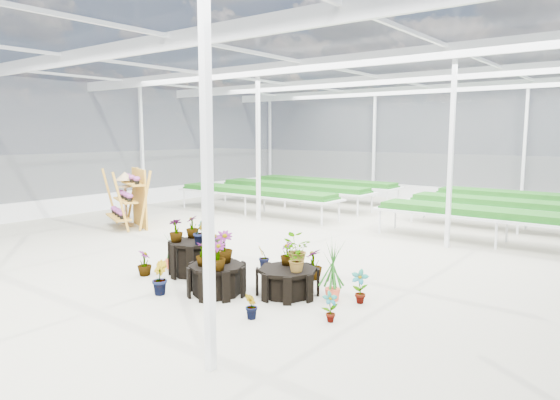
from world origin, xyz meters
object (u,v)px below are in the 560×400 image
Objects in this scene: plinth_mid at (217,279)px; plinth_low at (288,282)px; bird_table at (126,199)px; plinth_tall at (195,258)px; shelf_rack at (127,198)px.

plinth_mid reaches higher than plinth_low.
plinth_mid is 0.61× the size of bird_table.
plinth_low is 8.06m from bird_table.
plinth_low is (2.20, 0.10, -0.10)m from plinth_tall.
plinth_low is (1.00, 0.70, -0.03)m from plinth_mid.
bird_table is (-5.52, 2.33, 0.48)m from plinth_tall.
plinth_mid is (1.20, -0.60, -0.08)m from plinth_tall.
shelf_rack is at bearing 156.60° from plinth_mid.
bird_table is (-7.72, 2.23, 0.58)m from plinth_low.
plinth_tall is 2.20m from plinth_low.
bird_table reaches higher than plinth_mid.
plinth_tall is 0.57× the size of shelf_rack.
shelf_rack reaches higher than bird_table.
plinth_low is 0.64× the size of bird_table.
plinth_mid is 0.95× the size of plinth_low.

